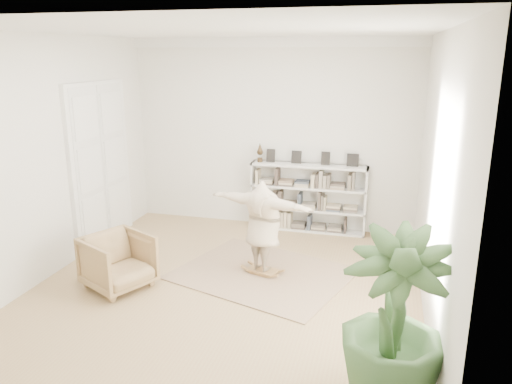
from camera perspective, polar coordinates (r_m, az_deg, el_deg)
floor at (r=7.41m, az=-3.52°, el=-11.03°), size 6.00×6.00×0.00m
room_shell at (r=9.46m, az=1.92°, el=16.76°), size 6.00×6.00×6.00m
doors at (r=9.19m, az=-17.30°, el=2.84°), size 0.09×1.78×2.92m
bookshelf at (r=9.58m, az=5.94°, el=-0.73°), size 2.20×0.35×1.64m
armchair at (r=7.57m, az=-15.47°, el=-7.69°), size 1.16×1.15×0.80m
rug at (r=7.86m, az=0.77°, el=-9.30°), size 2.99×2.67×0.02m
rocker_board at (r=7.84m, az=0.77°, el=-8.94°), size 0.52×0.40×0.10m
person at (r=7.55m, az=0.79°, el=-3.65°), size 1.81×0.99×1.42m
houseplant at (r=5.00m, az=15.41°, el=-14.05°), size 1.16×1.16×1.79m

